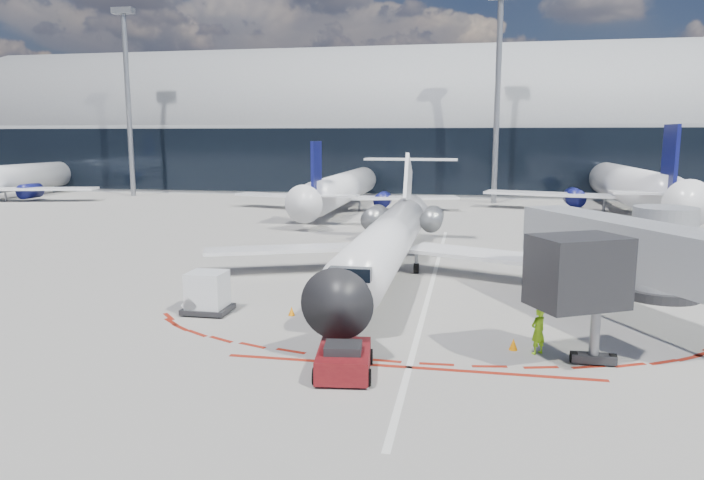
% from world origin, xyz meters
% --- Properties ---
extents(ground, '(260.00, 260.00, 0.00)m').
position_xyz_m(ground, '(0.00, 0.00, 0.00)').
color(ground, gray).
rests_on(ground, ground).
extents(apron_centerline, '(0.25, 40.00, 0.01)m').
position_xyz_m(apron_centerline, '(0.00, 2.00, 0.01)').
color(apron_centerline, silver).
rests_on(apron_centerline, ground).
extents(apron_stop_bar, '(14.00, 0.25, 0.01)m').
position_xyz_m(apron_stop_bar, '(0.00, -11.50, 0.01)').
color(apron_stop_bar, maroon).
rests_on(apron_stop_bar, ground).
extents(terminal_building, '(150.00, 24.15, 24.00)m').
position_xyz_m(terminal_building, '(0.00, 64.97, 8.52)').
color(terminal_building, '#95989A').
rests_on(terminal_building, ground).
extents(jet_bridge, '(10.03, 15.20, 4.90)m').
position_xyz_m(jet_bridge, '(9.79, -3.01, 3.01)').
color(jet_bridge, gray).
rests_on(jet_bridge, ground).
extents(light_mast_west, '(0.70, 0.70, 25.00)m').
position_xyz_m(light_mast_west, '(-45.00, 48.00, 12.50)').
color(light_mast_west, gray).
rests_on(light_mast_west, ground).
extents(light_mast_centre, '(0.70, 0.70, 25.00)m').
position_xyz_m(light_mast_centre, '(5.00, 48.00, 12.50)').
color(light_mast_centre, gray).
rests_on(light_mast_centre, ground).
extents(regional_jet, '(23.37, 28.82, 7.22)m').
position_xyz_m(regional_jet, '(-2.64, 3.28, 2.41)').
color(regional_jet, white).
rests_on(regional_jet, ground).
extents(pushback_tug, '(2.33, 4.80, 1.22)m').
position_xyz_m(pushback_tug, '(-2.24, -12.58, 0.54)').
color(pushback_tug, '#4F0B10').
rests_on(pushback_tug, ground).
extents(ramp_worker, '(0.81, 0.78, 1.87)m').
position_xyz_m(ramp_worker, '(4.80, -9.09, 0.93)').
color(ramp_worker, '#98EC18').
rests_on(ramp_worker, ground).
extents(uld_container, '(2.16, 1.84, 2.03)m').
position_xyz_m(uld_container, '(-10.25, -6.09, 1.00)').
color(uld_container, black).
rests_on(uld_container, ground).
extents(safety_cone_left, '(0.31, 0.31, 0.43)m').
position_xyz_m(safety_cone_left, '(-6.16, -5.75, 0.22)').
color(safety_cone_left, orange).
rests_on(safety_cone_left, ground).
extents(safety_cone_right, '(0.34, 0.34, 0.47)m').
position_xyz_m(safety_cone_right, '(3.90, -8.81, 0.24)').
color(safety_cone_right, orange).
rests_on(safety_cone_right, ground).
extents(bg_airliner_1, '(30.72, 32.52, 9.94)m').
position_xyz_m(bg_airliner_1, '(-12.32, 37.32, 4.97)').
color(bg_airliner_1, white).
rests_on(bg_airliner_1, ground).
extents(bg_airliner_2, '(36.54, 38.69, 11.82)m').
position_xyz_m(bg_airliner_2, '(19.28, 41.97, 5.91)').
color(bg_airliner_2, white).
rests_on(bg_airliner_2, ground).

